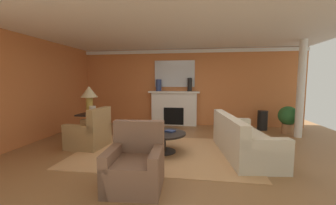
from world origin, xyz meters
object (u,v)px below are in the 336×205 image
at_px(table_lamp, 89,94).
at_px(vase_mantel_left, 159,85).
at_px(vase_tall_corner, 262,120).
at_px(vase_on_side_table, 93,110).
at_px(coffee_table, 163,138).
at_px(vase_mantel_right, 190,85).
at_px(sofa, 242,141).
at_px(side_table, 90,125).
at_px(potted_plant, 288,118).
at_px(mantel_mirror, 175,74).
at_px(fireplace, 174,109).
at_px(armchair_near_window, 90,134).
at_px(armchair_facing_fireplace, 135,166).

bearing_deg(table_lamp, vase_mantel_left, 54.14).
distance_m(vase_tall_corner, vase_on_side_table, 5.23).
bearing_deg(coffee_table, vase_mantel_right, 81.03).
xyz_separation_m(sofa, side_table, (-3.85, 0.69, 0.10)).
bearing_deg(potted_plant, vase_on_side_table, -164.29).
distance_m(mantel_mirror, vase_mantel_right, 0.69).
distance_m(coffee_table, vase_tall_corner, 3.85).
bearing_deg(fireplace, mantel_mirror, 90.00).
bearing_deg(side_table, armchair_near_window, -62.56).
bearing_deg(vase_on_side_table, sofa, -8.70).
distance_m(vase_tall_corner, vase_mantel_left, 3.66).
xyz_separation_m(table_lamp, vase_on_side_table, (0.15, -0.12, -0.41)).
distance_m(armchair_facing_fireplace, table_lamp, 3.20).
distance_m(vase_mantel_right, potted_plant, 3.20).
distance_m(mantel_mirror, armchair_facing_fireplace, 4.83).
bearing_deg(armchair_facing_fireplace, fireplace, 89.27).
relative_size(armchair_near_window, side_table, 1.36).
relative_size(vase_mantel_right, vase_on_side_table, 2.05).
height_order(vase_tall_corner, vase_on_side_table, vase_on_side_table).
distance_m(fireplace, sofa, 3.35).
bearing_deg(armchair_facing_fireplace, potted_plant, 46.21).
relative_size(mantel_mirror, vase_on_side_table, 6.27).
bearing_deg(sofa, mantel_mirror, 121.54).
relative_size(table_lamp, vase_tall_corner, 1.19).
bearing_deg(potted_plant, table_lamp, -165.84).
height_order(armchair_facing_fireplace, vase_on_side_table, armchair_facing_fireplace).
distance_m(armchair_near_window, vase_tall_corner, 5.26).
height_order(vase_mantel_right, vase_mantel_left, vase_mantel_right).
bearing_deg(side_table, vase_mantel_left, 54.14).
bearing_deg(coffee_table, sofa, 3.06).
bearing_deg(fireplace, sofa, -57.38).
relative_size(fireplace, vase_tall_corner, 2.86).
relative_size(armchair_facing_fireplace, vase_mantel_left, 2.28).
bearing_deg(vase_tall_corner, armchair_near_window, -151.75).
relative_size(vase_mantel_left, potted_plant, 0.50).
bearing_deg(sofa, potted_plant, 50.53).
bearing_deg(coffee_table, armchair_near_window, 176.33).
height_order(table_lamp, vase_mantel_left, vase_mantel_left).
xyz_separation_m(vase_tall_corner, vase_mantel_left, (-3.48, 0.25, 1.12)).
relative_size(vase_on_side_table, vase_mantel_left, 0.55).
distance_m(vase_mantel_right, vase_on_side_table, 3.36).
height_order(armchair_near_window, armchair_facing_fireplace, same).
distance_m(coffee_table, potted_plant, 4.07).
height_order(coffee_table, vase_mantel_left, vase_mantel_left).
xyz_separation_m(armchair_near_window, potted_plant, (5.23, 2.07, 0.19)).
distance_m(fireplace, coffee_table, 2.92).
height_order(mantel_mirror, vase_tall_corner, mantel_mirror).
xyz_separation_m(fireplace, potted_plant, (3.53, -0.72, -0.09)).
distance_m(table_lamp, potted_plant, 5.80).
bearing_deg(coffee_table, table_lamp, 160.12).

